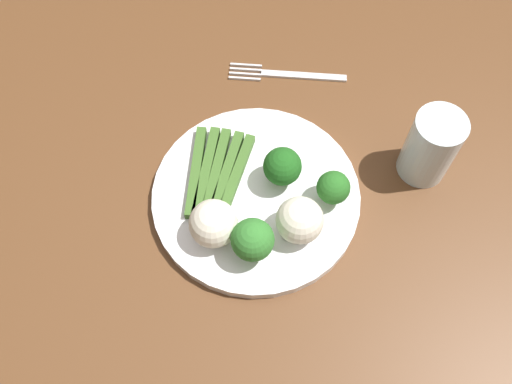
% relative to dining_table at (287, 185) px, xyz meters
% --- Properties ---
extents(ground_plane, '(6.00, 6.00, 0.02)m').
position_rel_dining_table_xyz_m(ground_plane, '(0.00, 0.00, -0.67)').
color(ground_plane, tan).
extents(dining_table, '(1.49, 0.89, 0.76)m').
position_rel_dining_table_xyz_m(dining_table, '(0.00, 0.00, 0.00)').
color(dining_table, brown).
rests_on(dining_table, ground_plane).
extents(plate, '(0.26, 0.26, 0.01)m').
position_rel_dining_table_xyz_m(plate, '(-0.07, 0.04, 0.11)').
color(plate, white).
rests_on(plate, dining_table).
extents(asparagus_bundle, '(0.13, 0.08, 0.01)m').
position_rel_dining_table_xyz_m(asparagus_bundle, '(-0.05, 0.09, 0.12)').
color(asparagus_bundle, '#3D6626').
rests_on(asparagus_bundle, plate).
extents(broccoli_back, '(0.05, 0.05, 0.06)m').
position_rel_dining_table_xyz_m(broccoli_back, '(-0.05, 0.01, 0.15)').
color(broccoli_back, '#4C7F2B').
rests_on(broccoli_back, plate).
extents(broccoli_back_right, '(0.05, 0.05, 0.06)m').
position_rel_dining_table_xyz_m(broccoli_back_right, '(-0.15, 0.04, 0.15)').
color(broccoli_back_right, '#609E3D').
rests_on(broccoli_back_right, plate).
extents(broccoli_right, '(0.04, 0.04, 0.05)m').
position_rel_dining_table_xyz_m(broccoli_right, '(-0.08, -0.05, 0.14)').
color(broccoli_right, '#568E33').
rests_on(broccoli_right, plate).
extents(cauliflower_front, '(0.06, 0.06, 0.06)m').
position_rel_dining_table_xyz_m(cauliflower_front, '(-0.13, 0.09, 0.14)').
color(cauliflower_front, white).
rests_on(cauliflower_front, plate).
extents(cauliflower_front_left, '(0.06, 0.06, 0.06)m').
position_rel_dining_table_xyz_m(cauliflower_front_left, '(-0.12, -0.01, 0.14)').
color(cauliflower_front_left, white).
rests_on(cauliflower_front_left, plate).
extents(fork, '(0.03, 0.17, 0.00)m').
position_rel_dining_table_xyz_m(fork, '(0.12, 0.01, 0.10)').
color(fork, silver).
rests_on(fork, dining_table).
extents(water_glass, '(0.06, 0.06, 0.10)m').
position_rel_dining_table_xyz_m(water_glass, '(-0.02, -0.17, 0.15)').
color(water_glass, silver).
rests_on(water_glass, dining_table).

